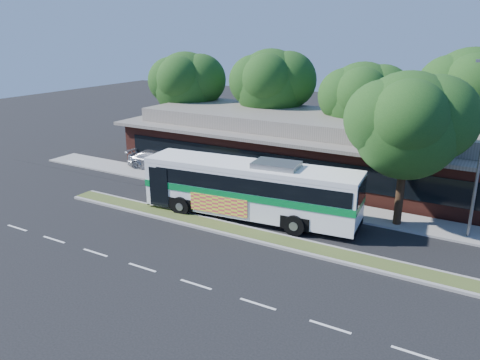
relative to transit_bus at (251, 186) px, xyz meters
The scene contains 12 objects.
ground 3.74m from the transit_bus, 60.16° to the right, with size 120.00×120.00×0.00m, color black.
median_strip 3.27m from the transit_bus, 53.75° to the right, with size 26.00×1.10×0.15m, color #475725.
sidewalk 4.40m from the transit_bus, 66.49° to the left, with size 44.00×2.60×0.12m, color gray.
parking_lot 18.05m from the transit_bus, 156.20° to the left, with size 14.00×12.00×0.01m, color black.
plaza_building 10.35m from the transit_bus, 81.20° to the left, with size 33.20×11.20×4.45m.
tree_bg_a 18.37m from the transit_bus, 136.39° to the left, with size 6.47×5.80×8.63m.
tree_bg_b 14.88m from the transit_bus, 110.42° to the left, with size 6.69×6.00×9.00m.
tree_bg_c 13.24m from the transit_bus, 76.43° to the left, with size 6.24×5.60×8.26m.
tree_bg_d 17.32m from the transit_bus, 53.16° to the left, with size 6.91×6.20×9.37m.
transit_bus is the anchor object (origin of this frame).
sedan 12.14m from the transit_bus, 155.33° to the left, with size 2.05×5.03×1.46m, color #A9ABB0.
sidewalk_tree 9.42m from the transit_bus, 21.94° to the left, with size 6.33×5.68×8.47m.
Camera 1 is at (10.48, -19.35, 10.37)m, focal length 35.00 mm.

